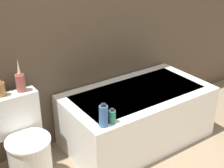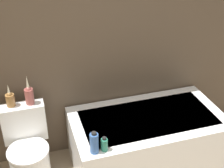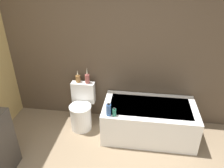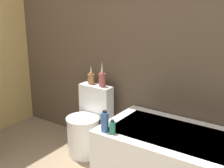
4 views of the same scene
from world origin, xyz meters
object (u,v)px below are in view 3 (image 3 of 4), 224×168
at_px(toilet, 82,110).
at_px(vase_gold, 78,78).
at_px(bathtub, 149,120).
at_px(vase_silver, 87,78).
at_px(shampoo_bottle_tall, 109,110).
at_px(shampoo_bottle_short, 114,112).

xyz_separation_m(toilet, vase_gold, (-0.08, 0.20, 0.50)).
xyz_separation_m(bathtub, vase_silver, (-1.03, 0.25, 0.56)).
relative_size(bathtub, toilet, 1.93).
distance_m(bathtub, toilet, 1.11).
distance_m(toilet, vase_silver, 0.56).
distance_m(vase_gold, shampoo_bottle_tall, 0.85).
bearing_deg(vase_silver, bathtub, -13.43).
bearing_deg(vase_gold, toilet, -67.62).
bearing_deg(toilet, vase_gold, 112.38).
relative_size(vase_gold, shampoo_bottle_tall, 1.08).
bearing_deg(vase_silver, shampoo_bottle_short, -47.24).
distance_m(shampoo_bottle_tall, shampoo_bottle_short, 0.09).
relative_size(vase_gold, vase_silver, 0.77).
bearing_deg(vase_silver, toilet, -113.69).
bearing_deg(shampoo_bottle_short, shampoo_bottle_tall, -179.80).
distance_m(vase_gold, shampoo_bottle_short, 0.91).
bearing_deg(vase_gold, shampoo_bottle_tall, -43.75).
distance_m(bathtub, vase_gold, 1.33).
xyz_separation_m(vase_gold, shampoo_bottle_tall, (0.60, -0.57, -0.18)).
bearing_deg(shampoo_bottle_short, vase_gold, 139.93).
height_order(shampoo_bottle_tall, shampoo_bottle_short, shampoo_bottle_tall).
distance_m(bathtub, vase_silver, 1.20).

